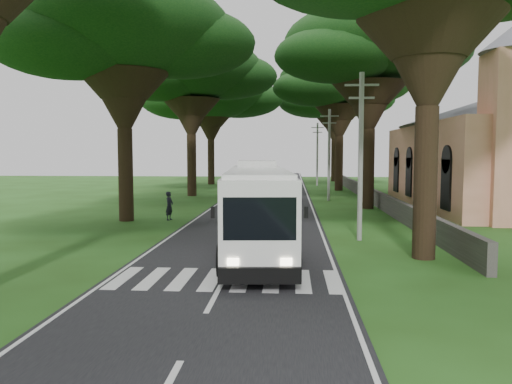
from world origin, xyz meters
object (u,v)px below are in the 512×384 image
at_px(distant_car_b, 260,178).
at_px(distant_car_c, 283,174).
at_px(coach_bus, 257,208).
at_px(distant_car_a, 258,187).
at_px(pole_mid, 329,153).
at_px(pole_far, 317,153).
at_px(pedestrian, 169,206).
at_px(church, 496,144).
at_px(pole_near, 361,153).

xyz_separation_m(distant_car_b, distant_car_c, (3.07, 11.25, 0.09)).
distance_m(coach_bus, distant_car_a, 30.82).
height_order(pole_mid, distant_car_a, pole_mid).
distance_m(pole_far, coach_bus, 43.66).
distance_m(distant_car_b, pedestrian, 40.52).
height_order(distant_car_b, pedestrian, pedestrian).
bearing_deg(church, pole_far, 116.82).
bearing_deg(pole_mid, distant_car_c, 97.03).
relative_size(church, pole_mid, 3.00).
distance_m(pole_mid, distant_car_b, 28.16).
height_order(church, distant_car_a, church).
distance_m(pole_near, pole_mid, 20.00).
bearing_deg(pole_near, distant_car_a, 103.78).
distance_m(pole_near, distant_car_c, 58.38).
xyz_separation_m(pole_far, pedestrian, (-10.90, -33.56, -3.28)).
xyz_separation_m(pole_far, distant_car_a, (-6.71, -12.62, -3.50)).
distance_m(pole_mid, distant_car_c, 38.53).
distance_m(church, distant_car_b, 37.45).
bearing_deg(pole_mid, pedestrian, -128.79).
bearing_deg(distant_car_b, coach_bus, -101.04).
xyz_separation_m(pole_far, distant_car_b, (-7.77, 6.84, -3.50)).
height_order(pole_near, coach_bus, pole_near).
height_order(pole_mid, distant_car_c, pole_mid).
bearing_deg(distant_car_a, pole_mid, 136.02).
xyz_separation_m(pole_mid, coach_bus, (-4.70, -23.35, -2.27)).
bearing_deg(distant_car_b, distant_car_a, -101.43).
height_order(church, pedestrian, church).
xyz_separation_m(pole_near, pedestrian, (-10.90, 6.44, -3.28)).
height_order(coach_bus, distant_car_a, coach_bus).
xyz_separation_m(pole_mid, distant_car_c, (-4.70, 38.09, -3.41)).
bearing_deg(church, distant_car_b, 122.75).
relative_size(pole_near, pole_mid, 1.00).
distance_m(church, distant_car_a, 22.84).
xyz_separation_m(church, distant_car_b, (-20.13, 31.30, -4.23)).
bearing_deg(pole_mid, distant_car_a, 132.29).
relative_size(pole_mid, coach_bus, 0.66).
xyz_separation_m(pole_mid, pole_far, (0.00, 20.00, 0.00)).
bearing_deg(pole_mid, pole_far, 90.00).
distance_m(pole_mid, pedestrian, 17.70).
bearing_deg(distant_car_b, pole_near, -95.12).
distance_m(pole_near, distant_car_a, 28.41).
bearing_deg(distant_car_a, pole_far, -114.29).
bearing_deg(distant_car_a, distant_car_c, -90.03).
height_order(church, distant_car_b, church).
relative_size(pole_far, distant_car_a, 2.09).
bearing_deg(pole_mid, pole_near, -90.00).
height_order(pole_near, distant_car_a, pole_near).
xyz_separation_m(church, pedestrian, (-23.26, -9.10, -4.01)).
distance_m(church, pole_far, 27.41).
bearing_deg(coach_bus, pedestrian, 117.79).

